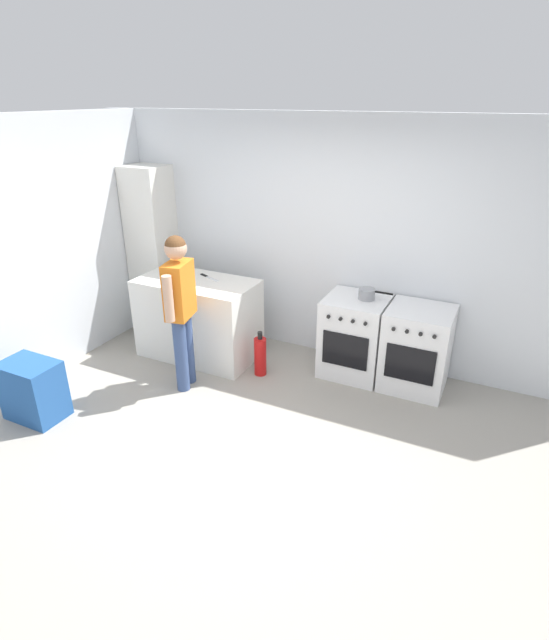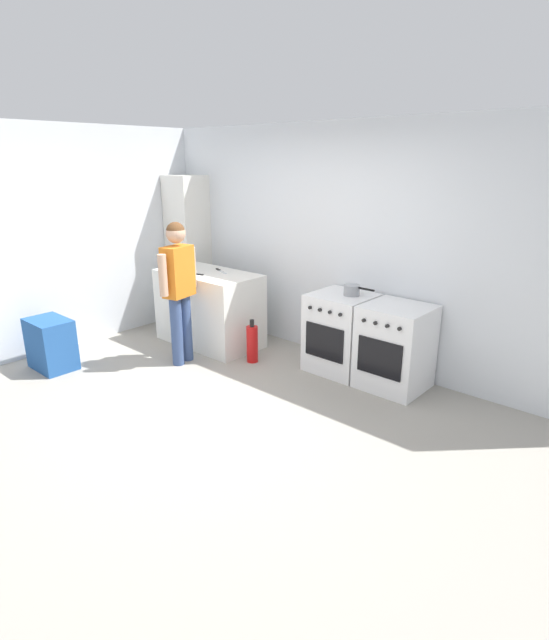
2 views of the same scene
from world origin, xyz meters
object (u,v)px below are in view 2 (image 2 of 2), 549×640
(knife_chef, at_px, (221,271))
(oven_right, at_px, (395,347))
(oven_left, at_px, (341,333))
(knife_carving, at_px, (192,274))
(larder_cabinet, at_px, (188,250))
(fire_extinguisher, at_px, (252,344))
(recycling_crate_lower, at_px, (53,356))
(pot, at_px, (352,290))
(recycling_crate_upper, at_px, (49,332))
(person, at_px, (179,282))

(knife_chef, bearing_deg, oven_right, 5.86)
(oven_left, relative_size, knife_carving, 2.60)
(knife_chef, xyz_separation_m, larder_cabinet, (-1.02, 0.34, 0.10))
(fire_extinguisher, distance_m, larder_cabinet, 2.03)
(oven_left, height_order, knife_carving, knife_carving)
(oven_left, relative_size, recycling_crate_lower, 1.63)
(knife_carving, xyz_separation_m, recycling_crate_lower, (-0.62, -1.51, -0.76))
(pot, distance_m, larder_cabinet, 2.74)
(oven_left, distance_m, larder_cabinet, 2.71)
(fire_extinguisher, distance_m, recycling_crate_upper, 2.21)
(knife_chef, xyz_separation_m, fire_extinguisher, (0.76, -0.24, -0.69))
(oven_left, distance_m, pot, 0.49)
(oven_left, distance_m, oven_right, 0.65)
(knife_carving, distance_m, person, 0.54)
(oven_right, distance_m, pot, 0.74)
(recycling_crate_upper, distance_m, larder_cabinet, 2.26)
(pot, height_order, larder_cabinet, larder_cabinet)
(person, bearing_deg, knife_chef, 102.69)
(larder_cabinet, bearing_deg, person, -42.87)
(knife_chef, height_order, recycling_crate_lower, knife_chef)
(knife_chef, height_order, fire_extinguisher, knife_chef)
(oven_left, height_order, recycling_crate_upper, oven_left)
(knife_chef, height_order, recycling_crate_upper, knife_chef)
(oven_left, height_order, fire_extinguisher, oven_left)
(oven_right, xyz_separation_m, fire_extinguisher, (-1.52, -0.48, -0.21))
(fire_extinguisher, bearing_deg, oven_left, 28.78)
(recycling_crate_lower, height_order, recycling_crate_upper, recycling_crate_upper)
(recycling_crate_upper, bearing_deg, knife_carving, 67.51)
(oven_right, relative_size, recycling_crate_lower, 1.63)
(larder_cabinet, bearing_deg, knife_chef, -18.20)
(oven_right, height_order, larder_cabinet, larder_cabinet)
(pot, xyz_separation_m, knife_carving, (-1.85, -0.60, -0.00))
(recycling_crate_upper, bearing_deg, oven_right, 34.26)
(oven_left, height_order, knife_chef, knife_chef)
(person, height_order, recycling_crate_upper, person)
(oven_left, height_order, larder_cabinet, larder_cabinet)
(recycling_crate_lower, bearing_deg, oven_right, 34.26)
(oven_left, xyz_separation_m, knife_carving, (-1.76, -0.56, 0.48))
(person, bearing_deg, recycling_crate_upper, -131.36)
(pot, bearing_deg, recycling_crate_upper, -139.68)
(oven_left, xyz_separation_m, oven_right, (0.65, -0.00, -0.00))
(oven_right, bearing_deg, recycling_crate_lower, -145.74)
(fire_extinguisher, bearing_deg, larder_cabinet, 161.95)
(oven_left, bearing_deg, knife_carving, -162.34)
(oven_right, distance_m, person, 2.39)
(person, relative_size, recycling_crate_lower, 3.04)
(oven_left, xyz_separation_m, person, (-1.45, -1.01, 0.51))
(knife_chef, bearing_deg, fire_extinguisher, -17.84)
(oven_left, xyz_separation_m, recycling_crate_upper, (-2.39, -2.07, -0.01))
(knife_carving, xyz_separation_m, recycling_crate_upper, (-0.62, -1.51, -0.48))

